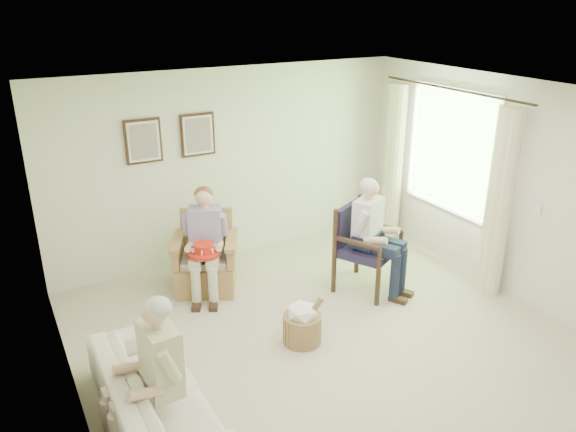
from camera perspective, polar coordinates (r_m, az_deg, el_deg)
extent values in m
plane|color=beige|center=(6.00, 5.39, -13.64)|extent=(5.50, 5.50, 0.00)
cube|color=silver|center=(7.64, -5.86, 5.14)|extent=(5.00, 0.04, 2.60)
cube|color=silver|center=(4.56, -21.33, -8.22)|extent=(0.04, 5.50, 2.60)
cube|color=silver|center=(7.01, 23.02, 1.95)|extent=(0.04, 5.50, 2.60)
cube|color=white|center=(4.98, 6.45, 11.60)|extent=(5.00, 5.50, 0.02)
cube|color=#2D6B23|center=(7.67, 16.27, 6.40)|extent=(0.02, 1.40, 1.50)
cube|color=white|center=(7.50, 16.84, 12.13)|extent=(0.04, 1.52, 0.06)
cube|color=white|center=(7.89, 15.63, 0.93)|extent=(0.04, 1.52, 0.06)
cylinder|color=#382114|center=(7.44, 16.36, 12.26)|extent=(0.03, 2.50, 0.03)
cylinder|color=#F2E3BD|center=(7.06, 20.61, 1.14)|extent=(0.34, 0.34, 2.30)
cylinder|color=#F2E3BD|center=(8.38, 10.64, 5.31)|extent=(0.34, 0.34, 2.30)
cube|color=#382114|center=(7.13, -14.49, 7.38)|extent=(0.45, 0.03, 0.55)
cube|color=silver|center=(7.11, -14.44, 7.34)|extent=(0.39, 0.01, 0.49)
cube|color=tan|center=(7.10, -14.43, 7.33)|extent=(0.33, 0.01, 0.43)
cube|color=#382114|center=(7.33, -9.17, 8.16)|extent=(0.45, 0.03, 0.55)
cube|color=silver|center=(7.31, -9.11, 8.13)|extent=(0.39, 0.01, 0.49)
cube|color=tan|center=(7.30, -9.09, 8.12)|extent=(0.33, 0.01, 0.43)
cube|color=#A97B4F|center=(7.14, -8.27, -5.85)|extent=(0.71, 0.69, 0.37)
cube|color=beige|center=(7.02, -8.29, -4.27)|extent=(0.55, 0.53, 0.09)
cube|color=#A97B4F|center=(7.19, -9.31, -1.45)|extent=(0.65, 0.20, 0.55)
cube|color=#A97B4F|center=(6.91, -10.95, -4.01)|extent=(0.09, 0.64, 0.26)
cube|color=#A97B4F|center=(7.10, -5.95, -2.95)|extent=(0.09, 0.64, 0.26)
cylinder|color=black|center=(6.73, 7.30, -7.18)|extent=(0.06, 0.06, 0.46)
cylinder|color=black|center=(7.08, 11.47, -5.90)|extent=(0.06, 0.06, 0.46)
cylinder|color=black|center=(7.16, 4.55, -5.21)|extent=(0.06, 0.06, 0.46)
cylinder|color=black|center=(7.49, 8.61, -4.11)|extent=(0.06, 0.06, 0.46)
cube|color=#1E1835|center=(6.98, 8.11, -3.49)|extent=(0.61, 0.59, 0.11)
cube|color=#1E1835|center=(7.08, 6.87, -0.56)|extent=(0.57, 0.07, 0.53)
imported|color=silver|center=(5.11, -13.20, -17.36)|extent=(1.99, 0.78, 0.58)
cube|color=beige|center=(6.95, -8.37, -3.12)|extent=(0.40, 0.26, 0.16)
cube|color=#9987C0|center=(6.86, -8.55, -0.94)|extent=(0.39, 0.24, 0.46)
sphere|color=#DDAD8E|center=(6.72, -8.70, 1.95)|extent=(0.21, 0.21, 0.21)
ellipsoid|color=brown|center=(6.73, -8.78, 2.21)|extent=(0.22, 0.22, 0.18)
cube|color=beige|center=(6.76, -8.47, -4.37)|extent=(0.14, 0.44, 0.13)
cube|color=beige|center=(6.82, -6.90, -4.03)|extent=(0.14, 0.44, 0.13)
cylinder|color=beige|center=(6.71, -7.74, -6.99)|extent=(0.12, 0.12, 0.47)
cylinder|color=beige|center=(6.77, -6.15, -6.62)|extent=(0.12, 0.12, 0.47)
cube|color=#191F37|center=(6.91, 8.19, -2.27)|extent=(0.40, 0.26, 0.16)
cube|color=silver|center=(6.82, 8.21, -0.07)|extent=(0.39, 0.24, 0.46)
sphere|color=#DDAD8E|center=(6.69, 8.43, 2.85)|extent=(0.21, 0.21, 0.21)
ellipsoid|color=#B7B2AD|center=(6.70, 8.31, 3.12)|extent=(0.22, 0.22, 0.18)
cube|color=#191F37|center=(6.72, 8.59, -3.50)|extent=(0.14, 0.44, 0.13)
cube|color=#191F37|center=(6.84, 9.93, -3.14)|extent=(0.14, 0.44, 0.13)
cylinder|color=#191F37|center=(6.72, 9.47, -6.51)|extent=(0.12, 0.12, 0.58)
cylinder|color=#191F37|center=(6.83, 10.81, -6.10)|extent=(0.12, 0.12, 0.58)
cube|color=#BDAF98|center=(4.90, -13.12, -15.96)|extent=(0.42, 0.26, 0.16)
cube|color=#C0B995|center=(4.76, -13.48, -13.14)|extent=(0.41, 0.24, 0.46)
sphere|color=#DDAD8E|center=(4.55, -13.85, -9.37)|extent=(0.21, 0.21, 0.21)
ellipsoid|color=#B7B2AD|center=(4.56, -13.97, -8.95)|extent=(0.22, 0.22, 0.18)
cube|color=#BDAF98|center=(4.75, -13.49, -18.21)|extent=(0.14, 0.44, 0.13)
cube|color=#BDAF98|center=(4.78, -11.08, -17.61)|extent=(0.14, 0.44, 0.13)
cylinder|color=red|center=(6.68, -8.53, -3.73)|extent=(0.38, 0.38, 0.04)
cylinder|color=red|center=(6.66, -8.56, -3.27)|extent=(0.24, 0.24, 0.12)
cube|color=white|center=(6.70, -7.57, -3.06)|extent=(0.04, 0.01, 0.05)
cube|color=white|center=(6.77, -8.39, -2.82)|extent=(0.03, 0.04, 0.05)
cube|color=white|center=(6.73, -9.38, -3.03)|extent=(0.03, 0.04, 0.05)
cube|color=white|center=(6.62, -9.57, -3.48)|extent=(0.04, 0.01, 0.05)
cube|color=white|center=(6.55, -8.74, -3.73)|extent=(0.03, 0.04, 0.05)
cube|color=white|center=(6.58, -7.72, -3.51)|extent=(0.03, 0.04, 0.05)
cylinder|color=tan|center=(6.06, 1.46, -11.36)|extent=(0.42, 0.42, 0.32)
ellipsoid|color=white|center=(5.95, 1.48, -9.71)|extent=(0.36, 0.36, 0.22)
cylinder|color=#A57F56|center=(5.95, 2.47, -9.68)|extent=(0.16, 0.29, 0.47)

